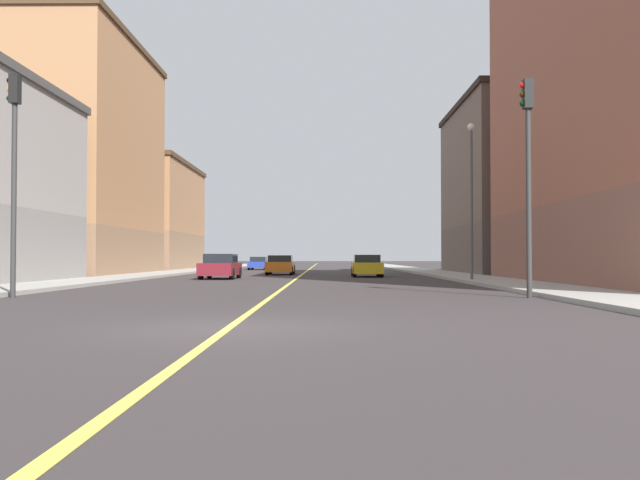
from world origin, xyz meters
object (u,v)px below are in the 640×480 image
(building_right_distant, at_px, (141,217))
(car_maroon, at_px, (220,267))
(building_left_mid, at_px, (522,188))
(street_lamp_left_near, at_px, (471,185))
(traffic_light_right_near, at_px, (14,155))
(traffic_light_left_near, at_px, (528,158))
(building_right_midblock, at_px, (69,158))
(car_yellow, at_px, (367,266))
(car_orange, at_px, (281,265))
(car_blue, at_px, (259,263))

(building_right_distant, distance_m, car_maroon, 29.93)
(building_left_mid, xyz_separation_m, street_lamp_left_near, (-7.23, -16.90, -1.54))
(traffic_light_right_near, relative_size, street_lamp_left_near, 0.89)
(building_right_distant, height_order, traffic_light_right_near, building_right_distant)
(traffic_light_left_near, bearing_deg, building_right_distant, 117.78)
(building_right_midblock, height_order, car_maroon, building_right_midblock)
(car_maroon, bearing_deg, street_lamp_left_near, -21.72)
(building_right_midblock, relative_size, street_lamp_left_near, 2.21)
(car_yellow, bearing_deg, street_lamp_left_near, -64.49)
(traffic_light_right_near, bearing_deg, car_maroon, 78.97)
(building_right_distant, xyz_separation_m, car_orange, (14.61, -17.59, -4.47))
(building_left_mid, bearing_deg, traffic_light_left_near, -105.35)
(traffic_light_left_near, relative_size, car_maroon, 1.63)
(car_blue, height_order, car_yellow, car_yellow)
(building_left_mid, height_order, traffic_light_left_near, building_left_mid)
(building_right_distant, relative_size, car_yellow, 4.00)
(car_orange, bearing_deg, car_blue, 100.10)
(car_orange, relative_size, car_maroon, 1.07)
(building_right_midblock, height_order, car_yellow, building_right_midblock)
(street_lamp_left_near, relative_size, car_orange, 1.75)
(building_right_midblock, height_order, building_right_distant, building_right_midblock)
(building_right_distant, height_order, car_maroon, building_right_distant)
(traffic_light_left_near, height_order, car_orange, traffic_light_left_near)
(building_left_mid, distance_m, building_right_distant, 35.80)
(car_blue, bearing_deg, car_orange, -79.90)
(street_lamp_left_near, xyz_separation_m, car_orange, (-10.40, 14.82, -4.11))
(car_blue, bearing_deg, traffic_light_right_near, -93.61)
(building_left_mid, distance_m, car_blue, 27.72)
(car_orange, xyz_separation_m, car_maroon, (-2.81, -9.56, 0.01))
(building_left_mid, bearing_deg, car_maroon, -150.36)
(traffic_light_right_near, height_order, car_maroon, traffic_light_right_near)
(car_maroon, bearing_deg, car_blue, 91.21)
(traffic_light_right_near, bearing_deg, car_orange, 77.12)
(car_orange, bearing_deg, building_left_mid, 6.71)
(traffic_light_right_near, distance_m, car_blue, 47.39)
(car_orange, bearing_deg, traffic_light_right_near, -102.88)
(car_blue, bearing_deg, building_right_midblock, -118.80)
(building_left_mid, xyz_separation_m, traffic_light_right_near, (-24.03, -30.03, -1.94))
(building_right_distant, distance_m, car_yellow, 30.88)
(street_lamp_left_near, distance_m, car_blue, 36.95)
(building_right_midblock, xyz_separation_m, traffic_light_right_near, (8.22, -26.79, -3.74))
(building_right_distant, height_order, street_lamp_left_near, building_right_distant)
(car_orange, height_order, car_maroon, car_maroon)
(building_left_mid, xyz_separation_m, car_yellow, (-11.84, -7.24, -5.65))
(traffic_light_right_near, height_order, car_orange, traffic_light_right_near)
(traffic_light_left_near, xyz_separation_m, car_yellow, (-3.59, 22.79, -3.61))
(building_left_mid, height_order, car_maroon, building_left_mid)
(building_left_mid, relative_size, traffic_light_right_near, 2.29)
(traffic_light_left_near, xyz_separation_m, car_orange, (-9.39, 27.96, -3.60))
(building_right_midblock, bearing_deg, car_yellow, -11.09)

